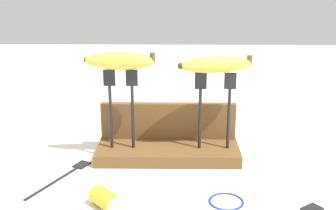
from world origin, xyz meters
name	(u,v)px	position (x,y,z in m)	size (l,w,h in m)	color
ground_plane	(168,157)	(0.00, 0.00, 0.00)	(3.00, 3.00, 0.00)	silver
wooden_board	(168,152)	(0.00, 0.00, 0.01)	(0.33, 0.12, 0.03)	brown
board_backstop	(168,121)	(0.00, 0.05, 0.07)	(0.32, 0.02, 0.09)	brown
fork_stand_left	(121,102)	(-0.10, -0.01, 0.14)	(0.08, 0.01, 0.18)	black
fork_stand_right	(215,104)	(0.10, -0.01, 0.13)	(0.09, 0.01, 0.18)	black
banana_raised_left	(120,61)	(-0.10, -0.01, 0.23)	(0.16, 0.04, 0.04)	#DBD147
banana_raised_right	(216,65)	(0.10, -0.01, 0.22)	(0.17, 0.06, 0.04)	#DBD147
fork_fallen_near	(66,173)	(-0.21, -0.09, 0.00)	(0.10, 0.18, 0.01)	black
banana_chunk_near	(106,199)	(-0.11, -0.23, 0.02)	(0.07, 0.07, 0.03)	yellow
wire_coil	(226,201)	(0.11, -0.20, 0.00)	(0.07, 0.07, 0.00)	#1E2DA5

